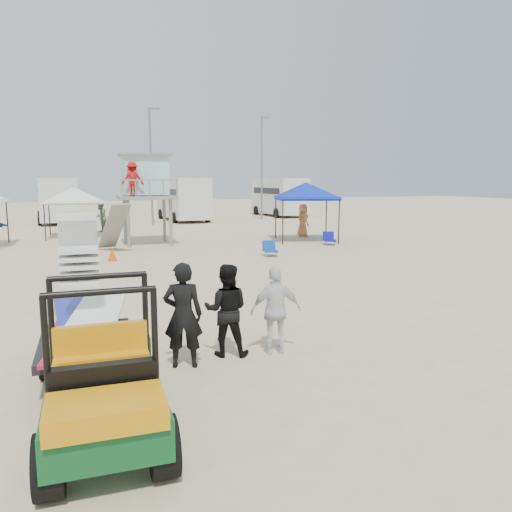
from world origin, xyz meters
name	(u,v)px	position (x,y,z in m)	size (l,w,h in m)	color
ground	(296,350)	(0.00, 0.00, 0.00)	(140.00, 140.00, 0.00)	beige
utility_cart	(101,371)	(-3.62, -2.01, 0.90)	(1.46, 2.62, 1.92)	#0B481D
surf_trailer	(85,318)	(-3.62, 0.32, 0.93)	(1.60, 2.72, 2.27)	black
man_left	(183,315)	(-2.10, 0.02, 0.89)	(0.65, 0.42, 1.77)	black
man_mid	(226,310)	(-1.25, 0.27, 0.82)	(0.80, 0.62, 1.64)	black
man_right	(276,310)	(-0.40, 0.02, 0.79)	(0.92, 0.38, 1.57)	silver
lifeguard_tower	(144,179)	(0.47, 16.49, 3.17)	(2.84, 2.84, 4.25)	gray
canopy_blue	(306,185)	(8.29, 14.61, 2.84)	(3.69, 3.69, 3.39)	black
canopy_white_c	(73,190)	(-2.45, 21.25, 2.58)	(3.27, 3.27, 3.12)	black
umbrella_b	(73,225)	(-2.64, 19.67, 0.79)	(1.73, 1.76, 1.59)	#EEF816
cone_near	(112,254)	(-1.71, 11.92, 0.25)	(0.34, 0.34, 0.50)	#E84707
beach_chair_b	(270,249)	(4.41, 10.60, 0.31)	(0.67, 0.72, 0.64)	#0E3EA1
beach_chair_c	(329,238)	(8.56, 12.74, 0.31)	(0.71, 0.78, 0.64)	#0E0E9B
rv_mid_left	(57,198)	(-3.00, 31.49, 1.80)	(2.65, 6.50, 3.25)	silver
rv_mid_right	(183,197)	(6.00, 29.99, 1.80)	(2.64, 7.00, 3.25)	silver
rv_far_right	(279,195)	(15.00, 31.49, 1.80)	(2.64, 6.60, 3.25)	silver
light_pole_left	(151,167)	(3.00, 27.00, 4.00)	(0.14, 0.14, 8.00)	slate
light_pole_right	(262,169)	(12.00, 28.50, 4.00)	(0.14, 0.14, 8.00)	slate
distant_beachgoers	(129,220)	(0.33, 20.51, 0.90)	(16.58, 13.57, 1.84)	#557747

